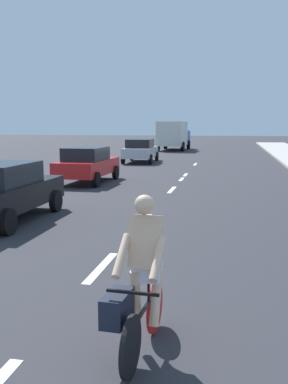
{
  "coord_description": "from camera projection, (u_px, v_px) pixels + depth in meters",
  "views": [
    {
      "loc": [
        2.26,
        0.02,
        2.58
      ],
      "look_at": [
        0.4,
        9.57,
        1.1
      ],
      "focal_mm": 41.94,
      "sensor_mm": 36.0,
      "label": 1
    }
  ],
  "objects": [
    {
      "name": "parked_car_black",
      "position": [
        1.0,
        190.0,
        11.91
      ],
      "size": [
        2.0,
        4.32,
        1.57
      ],
      "rotation": [
        0.0,
        0.0,
        0.0
      ],
      "color": "black",
      "rests_on": "ground"
    },
    {
      "name": "lane_stripe_3",
      "position": [
        143.0,
        221.0,
        12.03
      ],
      "size": [
        0.16,
        1.8,
        0.01
      ],
      "primitive_type": "cube",
      "color": "white",
      "rests_on": "ground"
    },
    {
      "name": "ground_plane",
      "position": [
        179.0,
        182.0,
        20.21
      ],
      "size": [
        160.0,
        160.0,
        0.0
      ],
      "primitive_type": "plane",
      "color": "#2D2D33"
    },
    {
      "name": "lane_stripe_6",
      "position": [
        185.0,
        175.0,
        22.67
      ],
      "size": [
        0.16,
        1.8,
        0.01
      ],
      "primitive_type": "cube",
      "color": "white",
      "rests_on": "ground"
    },
    {
      "name": "delivery_truck",
      "position": [
        174.0,
        135.0,
        44.27
      ],
      "size": [
        2.9,
        6.35,
        2.8
      ],
      "rotation": [
        0.0,
        0.0,
        -0.05
      ],
      "color": "#23478C",
      "rests_on": "ground"
    },
    {
      "name": "lane_stripe_2",
      "position": [
        101.0,
        267.0,
        8.14
      ],
      "size": [
        0.16,
        1.8,
        0.01
      ],
      "primitive_type": "cube",
      "color": "white",
      "rests_on": "ground"
    },
    {
      "name": "lane_stripe_7",
      "position": [
        195.0,
        164.0,
        28.9
      ],
      "size": [
        0.16,
        1.8,
        0.01
      ],
      "primitive_type": "cube",
      "color": "white",
      "rests_on": "ground"
    },
    {
      "name": "parked_car_silver",
      "position": [
        140.0,
        150.0,
        30.28
      ],
      "size": [
        2.09,
        4.37,
        1.57
      ],
      "rotation": [
        0.0,
        0.0,
        0.03
      ],
      "color": "#B7BABF",
      "rests_on": "ground"
    },
    {
      "name": "lane_stripe_4",
      "position": [
        172.0,
        190.0,
        17.71
      ],
      "size": [
        0.16,
        1.8,
        0.01
      ],
      "primitive_type": "cube",
      "color": "white",
      "rests_on": "ground"
    },
    {
      "name": "cyclist",
      "position": [
        139.0,
        283.0,
        4.98
      ],
      "size": [
        0.63,
        1.71,
        1.82
      ],
      "rotation": [
        0.0,
        0.0,
        3.07
      ],
      "color": "black",
      "rests_on": "ground"
    },
    {
      "name": "parked_car_red",
      "position": [
        87.0,
        164.0,
        19.8
      ],
      "size": [
        2.02,
        4.21,
        1.57
      ],
      "rotation": [
        0.0,
        0.0,
        -0.03
      ],
      "color": "red",
      "rests_on": "ground"
    },
    {
      "name": "lane_stripe_5",
      "position": [
        182.0,
        179.0,
        21.3
      ],
      "size": [
        0.16,
        1.8,
        0.01
      ],
      "primitive_type": "cube",
      "color": "white",
      "rests_on": "ground"
    }
  ]
}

